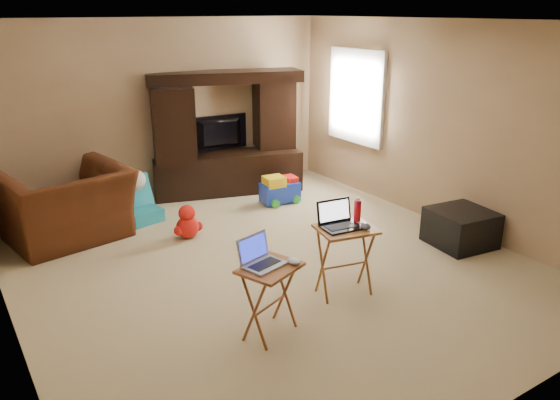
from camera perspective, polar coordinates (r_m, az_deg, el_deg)
floor at (r=5.90m, az=-1.07°, el=-6.80°), size 5.50×5.50×0.00m
ceiling at (r=5.30m, az=-1.25°, el=18.25°), size 5.50×5.50×0.00m
wall_back at (r=7.88m, az=-11.98°, el=9.07°), size 5.00×0.00×5.00m
wall_front at (r=3.57m, az=23.10°, el=-4.55°), size 5.00×0.00×5.00m
wall_right at (r=7.08m, az=16.39°, el=7.58°), size 0.00×5.50×5.50m
window_pane at (r=8.12m, az=8.04°, el=10.66°), size 0.00×1.20×1.20m
window_frame at (r=8.11m, az=7.93°, el=10.65°), size 0.06×1.14×1.34m
entertainment_center at (r=8.01m, az=-5.60°, el=6.93°), size 2.24×1.16×1.78m
television at (r=8.18m, az=-6.19°, el=6.90°), size 0.91×0.16×0.52m
recliner at (r=6.84m, az=-21.38°, el=-0.52°), size 1.51×1.37×0.86m
child_rocker at (r=7.20m, az=-14.40°, el=0.01°), size 0.54×0.59×0.58m
plush_toy at (r=6.59m, az=-9.67°, el=-2.21°), size 0.38×0.31×0.42m
push_toy at (r=7.68m, az=-0.01°, el=1.18°), size 0.59×0.45×0.41m
ottoman at (r=6.66m, az=18.37°, el=-2.76°), size 0.73×0.73×0.42m
tray_table_left at (r=4.60m, az=-1.05°, el=-10.48°), size 0.59×0.53×0.63m
tray_table_right at (r=5.24m, az=6.78°, el=-6.36°), size 0.60×0.52×0.68m
laptop_left at (r=4.41m, az=-1.62°, el=-5.53°), size 0.39×0.35×0.24m
laptop_right at (r=5.05m, az=6.49°, el=-1.68°), size 0.39×0.34×0.24m
mouse_left at (r=4.48m, az=1.47°, el=-6.42°), size 0.11×0.15×0.05m
mouse_right at (r=5.09m, az=8.93°, el=-2.73°), size 0.14×0.16×0.06m
water_bottle at (r=5.24m, az=8.10°, el=-1.11°), size 0.07×0.07×0.21m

